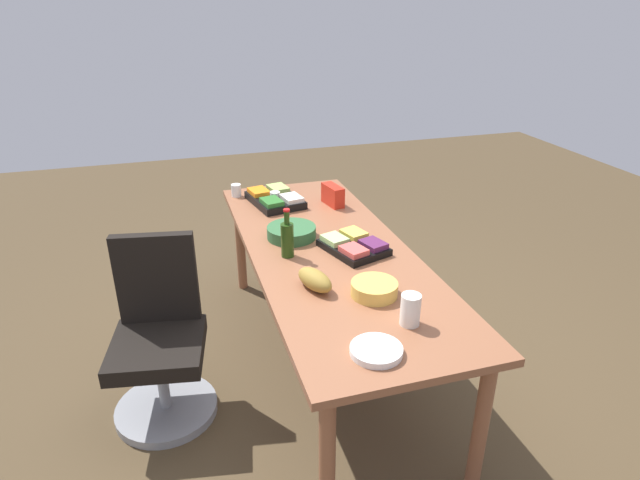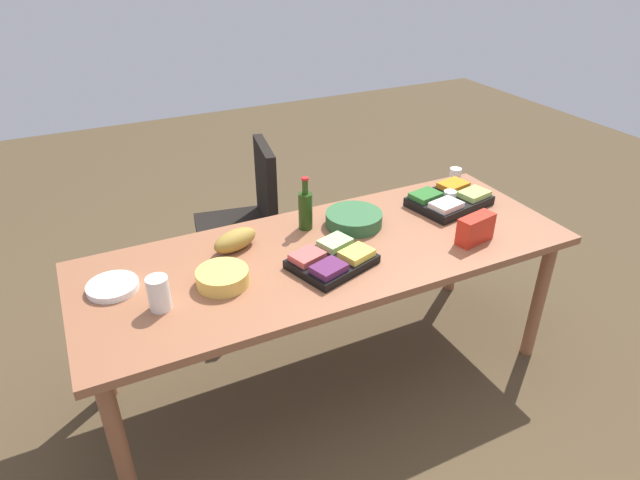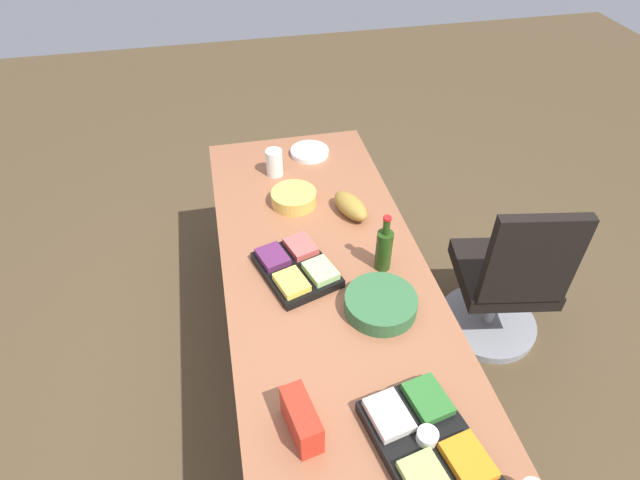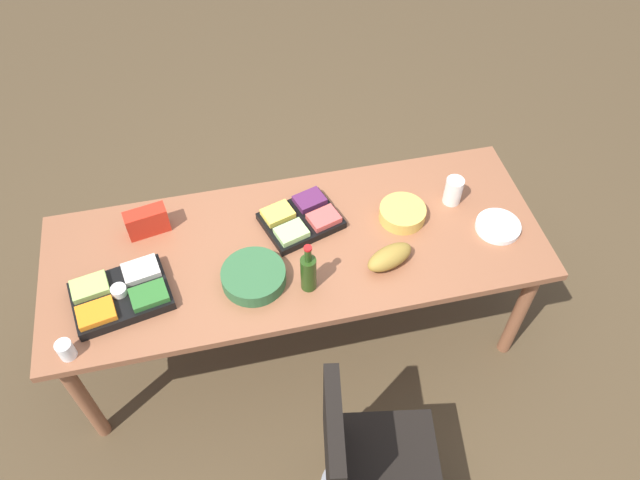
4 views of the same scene
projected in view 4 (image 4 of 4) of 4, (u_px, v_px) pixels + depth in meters
ground_plane at (300, 331)px, 3.58m from camera, size 10.00×10.00×0.00m
conference_table at (296, 255)px, 3.03m from camera, size 2.41×0.91×0.80m
office_chair at (369, 473)px, 2.69m from camera, size 0.56×0.56×1.00m
chip_bowl at (402, 213)px, 3.05m from camera, size 0.25×0.25×0.07m
fruit_platter at (301, 219)px, 3.03m from camera, size 0.43×0.38×0.07m
veggie_tray at (121, 295)px, 2.74m from camera, size 0.47×0.38×0.09m
mayo_jar at (453, 191)px, 3.09m from camera, size 0.11×0.11×0.15m
salad_bowl at (254, 276)px, 2.80m from camera, size 0.38×0.38×0.07m
chip_bag_red at (147, 222)px, 2.97m from camera, size 0.21×0.12×0.14m
wine_bottle at (308, 272)px, 2.73m from camera, size 0.09×0.09×0.28m
paper_cup at (66, 350)px, 2.56m from camera, size 0.07×0.07×0.09m
paper_plate_stack at (498, 226)px, 3.02m from camera, size 0.25×0.25×0.03m
bread_loaf at (390, 257)px, 2.86m from camera, size 0.26×0.19×0.10m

